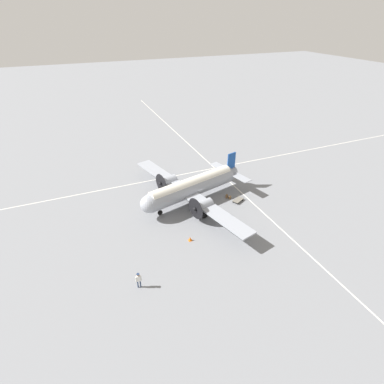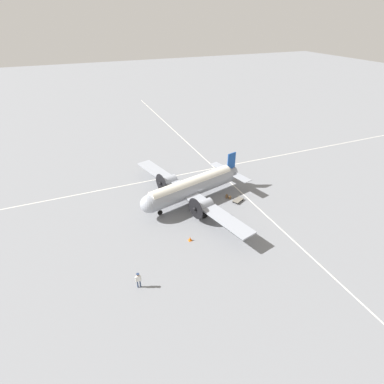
{
  "view_description": "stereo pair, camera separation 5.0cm",
  "coord_description": "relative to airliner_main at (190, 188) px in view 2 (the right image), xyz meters",
  "views": [
    {
      "loc": [
        -14.29,
        -33.84,
        23.81
      ],
      "look_at": [
        0.0,
        0.0,
        1.64
      ],
      "focal_mm": 28.0,
      "sensor_mm": 36.0,
      "label": 1
    },
    {
      "loc": [
        -14.24,
        -33.86,
        23.81
      ],
      "look_at": [
        0.0,
        0.0,
        1.64
      ],
      "focal_mm": 28.0,
      "sensor_mm": 36.0,
      "label": 2
    }
  ],
  "objects": [
    {
      "name": "crew_foreground",
      "position": [
        -10.64,
        -12.43,
        -1.34
      ],
      "size": [
        0.62,
        0.34,
        1.84
      ],
      "rotation": [
        0.0,
        0.0,
        -0.12
      ],
      "color": "navy",
      "rests_on": "ground_plane"
    },
    {
      "name": "ground_plane",
      "position": [
        0.41,
        0.1,
        -2.49
      ],
      "size": [
        300.0,
        300.0,
        0.0
      ],
      "primitive_type": "plane",
      "color": "slate"
    },
    {
      "name": "apron_line_northsouth",
      "position": [
        8.4,
        0.1,
        -2.49
      ],
      "size": [
        0.16,
        120.0,
        0.01
      ],
      "color": "silver",
      "rests_on": "ground_plane"
    },
    {
      "name": "suitcase_near_door",
      "position": [
        5.56,
        -0.98,
        -2.19
      ],
      "size": [
        0.35,
        0.15,
        0.64
      ],
      "color": "brown",
      "rests_on": "ground_plane"
    },
    {
      "name": "apron_line_eastwest",
      "position": [
        0.41,
        8.63,
        -2.49
      ],
      "size": [
        120.0,
        0.16,
        0.01
      ],
      "color": "silver",
      "rests_on": "ground_plane"
    },
    {
      "name": "airliner_main",
      "position": [
        0.0,
        0.0,
        0.0
      ],
      "size": [
        16.72,
        24.3,
        5.7
      ],
      "rotation": [
        0.0,
        0.0,
        3.39
      ],
      "color": "#9399A3",
      "rests_on": "ground_plane"
    },
    {
      "name": "traffic_cone",
      "position": [
        -3.17,
        -7.81,
        -2.23
      ],
      "size": [
        0.43,
        0.43,
        0.57
      ],
      "color": "orange",
      "rests_on": "ground_plane"
    },
    {
      "name": "baggage_cart",
      "position": [
        6.63,
        -2.46,
        -2.22
      ],
      "size": [
        1.98,
        1.64,
        0.56
      ],
      "rotation": [
        0.0,
        0.0,
        3.62
      ],
      "color": "#6B665B",
      "rests_on": "ground_plane"
    },
    {
      "name": "suitcase_upright_spare",
      "position": [
        5.87,
        -1.39,
        -2.25
      ],
      "size": [
        0.36,
        0.19,
        0.52
      ],
      "color": "brown",
      "rests_on": "ground_plane"
    }
  ]
}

